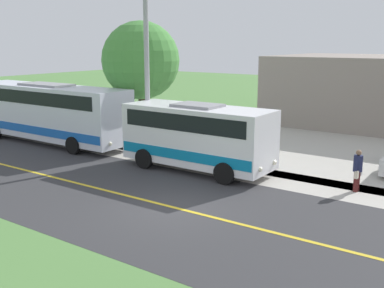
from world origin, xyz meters
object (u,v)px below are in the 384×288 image
object	(u,v)px
transit_bus_rear	(48,110)
pedestrian_with_bags	(358,169)
street_light_pole	(145,63)
tree_curbside	(141,61)
shuttle_bus_front	(198,134)

from	to	relation	value
transit_bus_rear	pedestrian_with_bags	bearing A→B (deg)	93.23
street_light_pole	tree_curbside	distance (m)	3.53
pedestrian_with_bags	street_light_pole	world-z (taller)	street_light_pole
shuttle_bus_front	pedestrian_with_bags	bearing A→B (deg)	98.41
tree_curbside	shuttle_bus_front	bearing A→B (deg)	63.00
shuttle_bus_front	street_light_pole	world-z (taller)	street_light_pole
street_light_pole	tree_curbside	size ratio (longest dim) A/B	1.24
transit_bus_rear	pedestrian_with_bags	xyz separation A→B (m)	(-0.95, 16.87, -0.95)
pedestrian_with_bags	tree_curbside	bearing A→B (deg)	-98.90
shuttle_bus_front	street_light_pole	xyz separation A→B (m)	(-0.42, -3.29, 2.96)
street_light_pole	tree_curbside	bearing A→B (deg)	-135.55
shuttle_bus_front	tree_curbside	xyz separation A→B (m)	(-2.93, -5.76, 2.95)
street_light_pole	pedestrian_with_bags	bearing A→B (deg)	93.29
transit_bus_rear	tree_curbside	distance (m)	5.97
shuttle_bus_front	transit_bus_rear	xyz separation A→B (m)	(-0.03, -10.19, 0.19)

